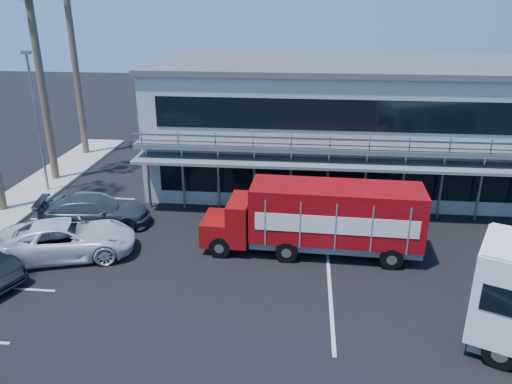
# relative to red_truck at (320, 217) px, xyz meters

# --- Properties ---
(ground) EXTENTS (120.00, 120.00, 0.00)m
(ground) POSITION_rel_red_truck_xyz_m (-1.59, -5.02, -1.77)
(ground) COLOR black
(ground) RESTS_ON ground
(building) EXTENTS (22.40, 12.00, 7.30)m
(building) POSITION_rel_red_truck_xyz_m (1.41, 9.91, 1.89)
(building) COLOR #A4A799
(building) RESTS_ON ground
(palm_e) EXTENTS (2.80, 2.80, 12.25)m
(palm_e) POSITION_rel_red_truck_xyz_m (-16.29, 7.98, 8.80)
(palm_e) COLOR brown
(palm_e) RESTS_ON ground
(light_pole_far) EXTENTS (0.50, 0.25, 8.09)m
(light_pole_far) POSITION_rel_red_truck_xyz_m (-15.79, 5.98, 2.73)
(light_pole_far) COLOR gray
(light_pole_far) RESTS_ON ground
(red_truck) EXTENTS (9.66, 2.66, 3.23)m
(red_truck) POSITION_rel_red_truck_xyz_m (0.00, 0.00, 0.00)
(red_truck) COLOR maroon
(red_truck) RESTS_ON ground
(parked_car_c) EXTENTS (6.47, 4.36, 1.65)m
(parked_car_c) POSITION_rel_red_truck_xyz_m (-11.09, -1.40, -0.95)
(parked_car_c) COLOR silver
(parked_car_c) RESTS_ON ground
(parked_car_d) EXTENTS (5.73, 3.20, 1.57)m
(parked_car_d) POSITION_rel_red_truck_xyz_m (-11.09, 1.73, -0.98)
(parked_car_d) COLOR #313741
(parked_car_d) RESTS_ON ground
(parked_car_e) EXTENTS (4.82, 2.23, 1.60)m
(parked_car_e) POSITION_rel_red_truck_xyz_m (-11.22, 2.18, -0.97)
(parked_car_e) COLOR slate
(parked_car_e) RESTS_ON ground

